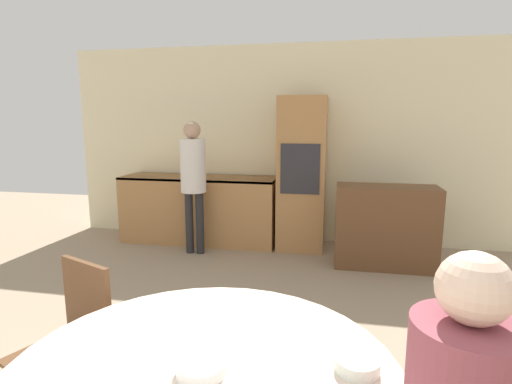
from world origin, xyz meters
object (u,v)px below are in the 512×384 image
object	(u,v)px
bowl_centre	(201,368)
bowl_near	(357,364)
chair_far_left	(73,337)
oven_unit	(302,174)
person_standing	(193,172)
sideboard	(385,227)

from	to	relation	value
bowl_centre	bowl_near	bearing A→B (deg)	13.18
chair_far_left	oven_unit	bearing A→B (deg)	97.13
person_standing	bowl_centre	bearing A→B (deg)	-69.49
oven_unit	bowl_centre	size ratio (longest dim) A/B	10.79
oven_unit	bowl_near	distance (m)	3.71
oven_unit	bowl_near	world-z (taller)	oven_unit
sideboard	bowl_centre	world-z (taller)	sideboard
bowl_near	bowl_centre	size ratio (longest dim) A/B	0.90
chair_far_left	bowl_near	distance (m)	1.49
sideboard	bowl_near	world-z (taller)	sideboard
sideboard	person_standing	distance (m)	2.31
bowl_centre	oven_unit	bearing A→B (deg)	89.58
oven_unit	person_standing	xyz separation A→B (m)	(-1.26, -0.50, 0.05)
chair_far_left	bowl_centre	xyz separation A→B (m)	(0.88, -0.48, 0.26)
oven_unit	chair_far_left	bearing A→B (deg)	-105.28
sideboard	bowl_centre	distance (m)	3.44
oven_unit	bowl_near	size ratio (longest dim) A/B	11.95
sideboard	chair_far_left	bearing A→B (deg)	-124.01
chair_far_left	person_standing	size ratio (longest dim) A/B	0.55
chair_far_left	person_standing	xyz separation A→B (m)	(-0.36, 2.81, 0.51)
oven_unit	chair_far_left	xyz separation A→B (m)	(-0.91, -3.31, -0.46)
sideboard	person_standing	size ratio (longest dim) A/B	0.67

